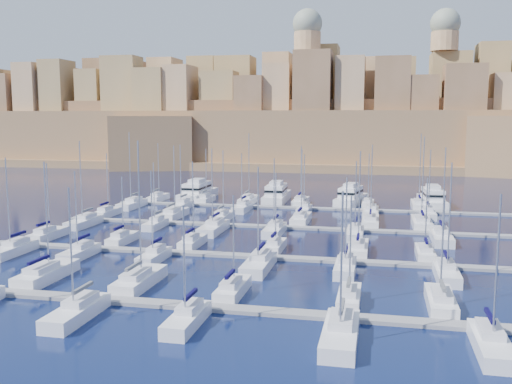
% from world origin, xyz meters
% --- Properties ---
extents(ground, '(600.00, 600.00, 0.00)m').
position_xyz_m(ground, '(0.00, 0.00, 0.00)').
color(ground, '#030A31').
rests_on(ground, ground).
extents(pontoon_near, '(84.00, 2.00, 0.40)m').
position_xyz_m(pontoon_near, '(0.00, -34.00, 0.20)').
color(pontoon_near, slate).
rests_on(pontoon_near, ground).
extents(pontoon_mid_near, '(84.00, 2.00, 0.40)m').
position_xyz_m(pontoon_mid_near, '(0.00, -12.00, 0.20)').
color(pontoon_mid_near, slate).
rests_on(pontoon_mid_near, ground).
extents(pontoon_mid_far, '(84.00, 2.00, 0.40)m').
position_xyz_m(pontoon_mid_far, '(0.00, 10.00, 0.20)').
color(pontoon_mid_far, slate).
rests_on(pontoon_mid_far, ground).
extents(pontoon_far, '(84.00, 2.00, 0.40)m').
position_xyz_m(pontoon_far, '(0.00, 32.00, 0.20)').
color(pontoon_far, slate).
rests_on(pontoon_far, ground).
extents(sailboat_1, '(3.09, 10.30, 14.56)m').
position_xyz_m(sailboat_1, '(-23.36, -27.97, 0.76)').
color(sailboat_1, white).
rests_on(sailboat_1, ground).
extents(sailboat_2, '(3.02, 10.06, 17.16)m').
position_xyz_m(sailboat_2, '(-11.30, -28.09, 0.78)').
color(sailboat_2, white).
rests_on(sailboat_2, ground).
extents(sailboat_3, '(2.45, 8.17, 11.39)m').
position_xyz_m(sailboat_3, '(0.14, -29.02, 0.71)').
color(sailboat_3, white).
rests_on(sailboat_3, ground).
extents(sailboat_4, '(2.29, 7.64, 11.68)m').
position_xyz_m(sailboat_4, '(12.82, -29.28, 0.71)').
color(sailboat_4, white).
rests_on(sailboat_4, ground).
extents(sailboat_5, '(2.69, 8.95, 11.91)m').
position_xyz_m(sailboat_5, '(22.09, -28.64, 0.72)').
color(sailboat_5, white).
rests_on(sailboat_5, ground).
extents(sailboat_8, '(2.75, 9.16, 13.28)m').
position_xyz_m(sailboat_8, '(-12.77, -39.46, 0.74)').
color(sailboat_8, white).
rests_on(sailboat_8, ground).
extents(sailboat_9, '(2.45, 8.17, 11.85)m').
position_xyz_m(sailboat_9, '(-1.70, -38.98, 0.72)').
color(sailboat_9, white).
rests_on(sailboat_9, ground).
extents(sailboat_10, '(2.96, 9.88, 13.68)m').
position_xyz_m(sailboat_10, '(12.64, -39.82, 0.75)').
color(sailboat_10, white).
rests_on(sailboat_10, ground).
extents(sailboat_11, '(2.67, 8.91, 13.73)m').
position_xyz_m(sailboat_11, '(25.07, -39.34, 0.74)').
color(sailboat_11, white).
rests_on(sailboat_11, ground).
extents(sailboat_12, '(2.54, 8.48, 12.50)m').
position_xyz_m(sailboat_12, '(-36.44, -6.87, 0.73)').
color(sailboat_12, white).
rests_on(sailboat_12, ground).
extents(sailboat_13, '(2.29, 7.62, 10.69)m').
position_xyz_m(sailboat_13, '(-23.31, -7.29, 0.70)').
color(sailboat_13, white).
rests_on(sailboat_13, ground).
extents(sailboat_14, '(2.34, 7.79, 13.21)m').
position_xyz_m(sailboat_14, '(-11.84, -7.21, 0.73)').
color(sailboat_14, white).
rests_on(sailboat_14, ground).
extents(sailboat_15, '(2.25, 7.49, 11.82)m').
position_xyz_m(sailboat_15, '(0.91, -7.36, 0.71)').
color(sailboat_15, white).
rests_on(sailboat_15, ground).
extents(sailboat_16, '(2.76, 9.18, 15.04)m').
position_xyz_m(sailboat_16, '(12.89, -6.52, 0.75)').
color(sailboat_16, white).
rests_on(sailboat_16, ground).
extents(sailboat_17, '(2.40, 8.01, 11.53)m').
position_xyz_m(sailboat_17, '(22.12, -7.10, 0.71)').
color(sailboat_17, white).
rests_on(sailboat_17, ground).
extents(sailboat_18, '(2.72, 9.06, 14.22)m').
position_xyz_m(sailboat_18, '(-35.33, -17.41, 0.75)').
color(sailboat_18, white).
rests_on(sailboat_18, ground).
extents(sailboat_19, '(2.46, 8.21, 12.51)m').
position_xyz_m(sailboat_19, '(-25.10, -17.00, 0.72)').
color(sailboat_19, white).
rests_on(sailboat_19, ground).
extents(sailboat_20, '(2.32, 7.74, 12.77)m').
position_xyz_m(sailboat_20, '(-14.09, -16.77, 0.72)').
color(sailboat_20, white).
rests_on(sailboat_20, ground).
extents(sailboat_21, '(3.00, 10.00, 13.66)m').
position_xyz_m(sailboat_21, '(0.75, -17.88, 0.75)').
color(sailboat_21, white).
rests_on(sailboat_21, ground).
extents(sailboat_22, '(2.51, 8.37, 12.46)m').
position_xyz_m(sailboat_22, '(11.71, -17.08, 0.72)').
color(sailboat_22, white).
rests_on(sailboat_22, ground).
extents(sailboat_23, '(2.65, 8.83, 14.52)m').
position_xyz_m(sailboat_23, '(23.88, -17.30, 0.75)').
color(sailboat_23, white).
rests_on(sailboat_23, ground).
extents(sailboat_24, '(2.41, 8.04, 12.77)m').
position_xyz_m(sailboat_24, '(-37.04, 14.91, 0.73)').
color(sailboat_24, white).
rests_on(sailboat_24, ground).
extents(sailboat_25, '(2.98, 9.93, 14.38)m').
position_xyz_m(sailboat_25, '(-23.42, 15.84, 0.75)').
color(sailboat_25, white).
rests_on(sailboat_25, ground).
extents(sailboat_26, '(2.67, 8.90, 13.59)m').
position_xyz_m(sailboat_26, '(-13.38, 15.34, 0.74)').
color(sailboat_26, white).
rests_on(sailboat_26, ground).
extents(sailboat_27, '(2.92, 9.74, 13.93)m').
position_xyz_m(sailboat_27, '(1.58, 15.75, 0.75)').
color(sailboat_27, white).
rests_on(sailboat_27, ground).
extents(sailboat_28, '(2.93, 9.78, 14.90)m').
position_xyz_m(sailboat_28, '(14.25, 15.77, 0.76)').
color(sailboat_28, white).
rests_on(sailboat_28, ground).
extents(sailboat_29, '(3.23, 10.76, 16.43)m').
position_xyz_m(sailboat_29, '(23.21, 16.25, 0.78)').
color(sailboat_29, white).
rests_on(sailboat_29, ground).
extents(sailboat_30, '(2.85, 9.51, 15.64)m').
position_xyz_m(sailboat_30, '(-36.23, 4.36, 0.76)').
color(sailboat_30, white).
rests_on(sailboat_30, ground).
extents(sailboat_31, '(2.24, 7.48, 11.98)m').
position_xyz_m(sailboat_31, '(-22.90, 5.36, 0.72)').
color(sailboat_31, white).
rests_on(sailboat_31, ground).
extents(sailboat_32, '(3.07, 10.24, 14.64)m').
position_xyz_m(sailboat_32, '(-11.82, 4.00, 0.76)').
color(sailboat_32, white).
rests_on(sailboat_32, ground).
extents(sailboat_33, '(2.75, 9.18, 13.12)m').
position_xyz_m(sailboat_33, '(-1.34, 4.53, 0.74)').
color(sailboat_33, white).
rests_on(sailboat_33, ground).
extents(sailboat_34, '(2.66, 8.87, 12.83)m').
position_xyz_m(sailboat_34, '(11.97, 4.68, 0.73)').
color(sailboat_34, white).
rests_on(sailboat_34, ground).
extents(sailboat_35, '(2.96, 9.88, 15.24)m').
position_xyz_m(sailboat_35, '(25.43, 4.18, 0.76)').
color(sailboat_35, white).
rests_on(sailboat_35, ground).
extents(sailboat_36, '(2.53, 8.43, 13.80)m').
position_xyz_m(sailboat_36, '(-35.22, 37.11, 0.74)').
color(sailboat_36, white).
rests_on(sailboat_36, ground).
extents(sailboat_37, '(2.43, 8.12, 12.63)m').
position_xyz_m(sailboat_37, '(-23.47, 36.95, 0.72)').
color(sailboat_37, white).
rests_on(sailboat_37, ground).
extents(sailboat_38, '(2.95, 9.85, 16.24)m').
position_xyz_m(sailboat_38, '(-13.54, 37.80, 0.77)').
color(sailboat_38, white).
rests_on(sailboat_38, ground).
extents(sailboat_39, '(2.85, 9.50, 13.53)m').
position_xyz_m(sailboat_39, '(-1.50, 37.63, 0.74)').
color(sailboat_39, white).
rests_on(sailboat_39, ground).
extents(sailboat_40, '(2.54, 8.45, 11.99)m').
position_xyz_m(sailboat_40, '(13.36, 37.12, 0.72)').
color(sailboat_40, white).
rests_on(sailboat_40, ground).
extents(sailboat_41, '(3.04, 10.14, 16.36)m').
position_xyz_m(sailboat_41, '(24.11, 37.95, 0.77)').
color(sailboat_41, white).
rests_on(sailboat_41, ground).
extents(sailboat_42, '(3.05, 10.18, 16.67)m').
position_xyz_m(sailboat_42, '(-36.76, 26.04, 0.77)').
color(sailboat_42, white).
rests_on(sailboat_42, ground).
extents(sailboat_43, '(2.67, 8.91, 14.08)m').
position_xyz_m(sailboat_43, '(-25.58, 26.66, 0.74)').
color(sailboat_43, white).
rests_on(sailboat_43, ground).
extents(sailboat_44, '(2.69, 8.98, 12.47)m').
position_xyz_m(sailboat_44, '(-12.24, 26.63, 0.73)').
color(sailboat_44, white).
rests_on(sailboat_44, ground).
extents(sailboat_45, '(2.45, 8.17, 12.34)m').
position_xyz_m(sailboat_45, '(0.73, 27.02, 0.72)').
color(sailboat_45, white).
rests_on(sailboat_45, ground).
extents(sailboat_46, '(3.01, 10.04, 13.37)m').
position_xyz_m(sailboat_46, '(14.11, 26.10, 0.75)').
color(sailboat_46, white).
rests_on(sailboat_46, ground).
extents(sailboat_47, '(2.63, 8.77, 13.64)m').
position_xyz_m(sailboat_47, '(25.14, 26.73, 0.74)').
color(sailboat_47, white).
rests_on(sailboat_47, ground).
extents(motor_yacht_a, '(5.37, 16.77, 5.25)m').
position_xyz_m(motor_yacht_a, '(-26.92, 41.50, 1.73)').
color(motor_yacht_a, white).
rests_on(motor_yacht_a, ground).
extents(motor_yacht_b, '(5.10, 15.79, 5.25)m').
position_xyz_m(motor_yacht_b, '(-7.58, 41.03, 1.73)').
color(motor_yacht_b, white).
rests_on(motor_yacht_b, ground).
extents(motor_yacht_c, '(7.28, 14.76, 5.25)m').
position_xyz_m(motor_yacht_c, '(9.52, 40.31, 1.73)').
color(motor_yacht_c, white).
rests_on(motor_yacht_c, ground).
extents(motor_yacht_d, '(5.67, 15.63, 5.25)m').
position_xyz_m(motor_yacht_d, '(27.09, 40.87, 1.73)').
color(motor_yacht_d, white).
rests_on(motor_yacht_d, ground).
extents(fortified_city, '(460.00, 108.95, 59.52)m').
position_xyz_m(fortified_city, '(-0.19, 155.26, 14.74)').
color(fortified_city, brown).
rests_on(fortified_city, ground).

